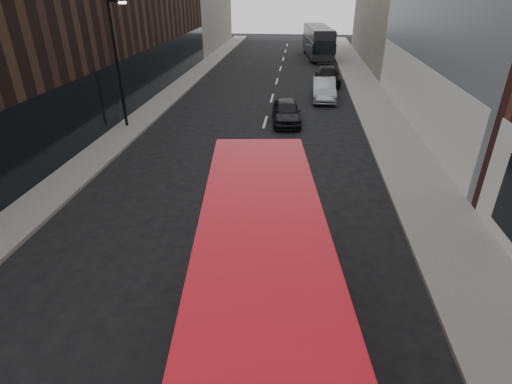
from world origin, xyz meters
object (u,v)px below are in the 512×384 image
(red_bus, at_px, (263,329))
(grey_bus, at_px, (318,41))
(car_b, at_px, (324,89))
(car_a, at_px, (286,112))
(street_lamp, at_px, (118,56))
(car_c, at_px, (328,76))

(red_bus, bearing_deg, grey_bus, 80.31)
(car_b, bearing_deg, car_a, -113.18)
(street_lamp, height_order, car_b, street_lamp)
(street_lamp, height_order, car_a, street_lamp)
(grey_bus, xyz_separation_m, car_c, (0.52, -14.17, -1.12))
(red_bus, xyz_separation_m, car_a, (-0.31, 19.25, -1.58))
(grey_bus, distance_m, car_a, 25.67)
(car_b, bearing_deg, grey_bus, 89.83)
(car_a, relative_size, car_b, 0.90)
(red_bus, xyz_separation_m, car_b, (2.26, 25.25, -1.52))
(car_c, bearing_deg, red_bus, -95.55)
(grey_bus, height_order, car_a, grey_bus)
(car_a, distance_m, car_c, 11.77)
(red_bus, height_order, car_c, red_bus)
(grey_bus, bearing_deg, car_a, -101.76)
(car_b, relative_size, car_c, 0.95)
(car_b, bearing_deg, street_lamp, -146.59)
(street_lamp, bearing_deg, car_b, 33.46)
(red_bus, height_order, car_b, red_bus)
(red_bus, bearing_deg, street_lamp, 112.97)
(street_lamp, distance_m, car_c, 18.72)
(grey_bus, distance_m, car_c, 14.23)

